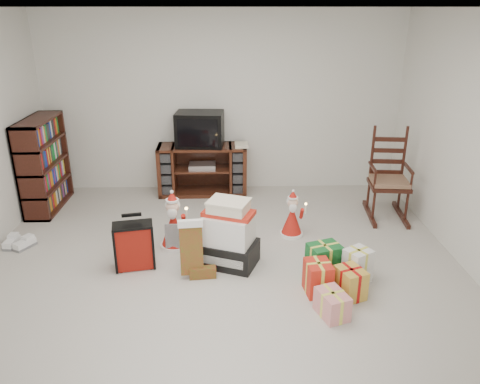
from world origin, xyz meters
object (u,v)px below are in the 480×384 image
object	(u,v)px
rocking_chair	(387,185)
red_suitcase	(134,246)
sneaker_pair	(18,243)
tv_stand	(203,170)
teddy_bear	(231,244)
gift_cluster	(333,279)
bookshelf	(44,166)
mrs_claus_figurine	(174,226)
gift_pile	(229,237)
santa_figurine	(292,218)
crt_television	(200,129)

from	to	relation	value
rocking_chair	red_suitcase	world-z (taller)	rocking_chair
red_suitcase	sneaker_pair	bearing A→B (deg)	150.09
tv_stand	teddy_bear	xyz separation A→B (m)	(0.40, -1.85, -0.21)
rocking_chair	gift_cluster	size ratio (longest dim) A/B	1.35
red_suitcase	teddy_bear	bearing A→B (deg)	0.54
bookshelf	mrs_claus_figurine	world-z (taller)	bookshelf
tv_stand	bookshelf	xyz separation A→B (m)	(-2.03, -0.46, 0.23)
bookshelf	red_suitcase	world-z (taller)	bookshelf
bookshelf	gift_cluster	size ratio (longest dim) A/B	1.38
gift_pile	mrs_claus_figurine	world-z (taller)	gift_pile
gift_pile	rocking_chair	bearing A→B (deg)	52.00
santa_figurine	sneaker_pair	distance (m)	3.10
santa_figurine	gift_cluster	world-z (taller)	santa_figurine
red_suitcase	bookshelf	bearing A→B (deg)	120.58
bookshelf	rocking_chair	distance (m)	4.42
santa_figurine	bookshelf	bearing A→B (deg)	163.79
crt_television	mrs_claus_figurine	bearing A→B (deg)	-92.92
teddy_bear	sneaker_pair	size ratio (longest dim) A/B	1.00
tv_stand	gift_pile	bearing A→B (deg)	-80.42
rocking_chair	sneaker_pair	bearing A→B (deg)	-164.35
sneaker_pair	mrs_claus_figurine	bearing A→B (deg)	11.61
mrs_claus_figurine	tv_stand	bearing A→B (deg)	81.74
bookshelf	rocking_chair	world-z (taller)	bookshelf
mrs_claus_figurine	sneaker_pair	world-z (taller)	mrs_claus_figurine
rocking_chair	gift_cluster	xyz separation A→B (m)	(-1.03, -1.73, -0.27)
crt_television	tv_stand	bearing A→B (deg)	-29.17
teddy_bear	santa_figurine	distance (m)	0.86
teddy_bear	crt_television	size ratio (longest dim) A/B	0.49
gift_pile	mrs_claus_figurine	distance (m)	0.72
santa_figurine	tv_stand	bearing A→B (deg)	128.94
tv_stand	crt_television	xyz separation A→B (m)	(-0.02, 0.01, 0.59)
red_suitcase	crt_television	xyz separation A→B (m)	(0.57, 2.07, 0.69)
bookshelf	gift_cluster	distance (m)	3.98
tv_stand	gift_pile	distance (m)	2.04
red_suitcase	mrs_claus_figurine	distance (m)	0.55
gift_pile	gift_cluster	bearing A→B (deg)	-7.55
bookshelf	gift_pile	distance (m)	2.87
rocking_chair	mrs_claus_figurine	world-z (taller)	rocking_chair
bookshelf	sneaker_pair	distance (m)	1.25
red_suitcase	sneaker_pair	distance (m)	1.48
red_suitcase	mrs_claus_figurine	bearing A→B (deg)	38.85
bookshelf	red_suitcase	size ratio (longest dim) A/B	2.11
rocking_chair	gift_cluster	distance (m)	2.03
gift_pile	teddy_bear	xyz separation A→B (m)	(0.03, 0.16, -0.16)
rocking_chair	teddy_bear	world-z (taller)	rocking_chair
tv_stand	rocking_chair	xyz separation A→B (m)	(2.37, -0.80, 0.05)
sneaker_pair	gift_cluster	size ratio (longest dim) A/B	0.38
red_suitcase	gift_cluster	distance (m)	2.00
bookshelf	gift_pile	size ratio (longest dim) A/B	1.72
gift_cluster	teddy_bear	bearing A→B (deg)	144.03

